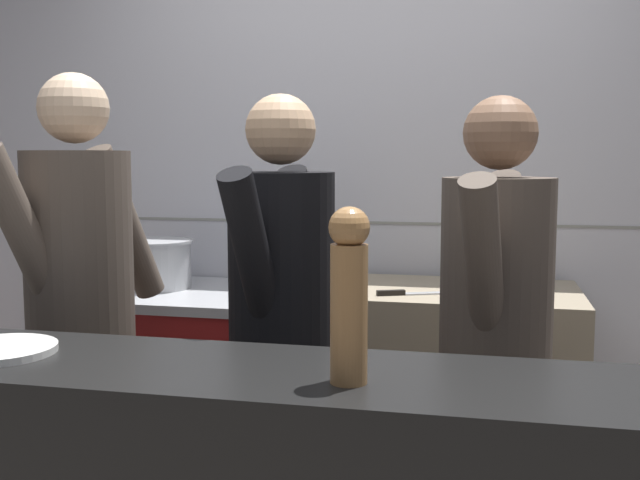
{
  "coord_description": "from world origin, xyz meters",
  "views": [
    {
      "loc": [
        0.56,
        -1.89,
        1.45
      ],
      "look_at": [
        -0.03,
        0.74,
        1.15
      ],
      "focal_mm": 42.0,
      "sensor_mm": 36.0,
      "label": 1
    }
  ],
  "objects_px": {
    "oven_range": "(220,389)",
    "pepper_mill": "(349,292)",
    "chefs_knife": "(411,293)",
    "chef_line": "(495,340)",
    "stock_pot": "(155,263)",
    "sauce_pot": "(295,267)",
    "chef_sous": "(282,328)",
    "chef_head_cook": "(81,306)"
  },
  "relations": [
    {
      "from": "oven_range",
      "to": "pepper_mill",
      "type": "xyz_separation_m",
      "value": [
        0.85,
        -1.5,
        0.73
      ]
    },
    {
      "from": "chefs_knife",
      "to": "pepper_mill",
      "type": "xyz_separation_m",
      "value": [
        0.0,
        -1.34,
        0.24
      ]
    },
    {
      "from": "chef_line",
      "to": "chefs_knife",
      "type": "bearing_deg",
      "value": 128.02
    },
    {
      "from": "stock_pot",
      "to": "chef_line",
      "type": "distance_m",
      "value": 1.67
    },
    {
      "from": "pepper_mill",
      "to": "chef_line",
      "type": "height_order",
      "value": "chef_line"
    },
    {
      "from": "sauce_pot",
      "to": "chef_line",
      "type": "xyz_separation_m",
      "value": [
        0.83,
        -0.83,
        -0.08
      ]
    },
    {
      "from": "pepper_mill",
      "to": "chef_sous",
      "type": "xyz_separation_m",
      "value": [
        -0.35,
        0.71,
        -0.26
      ]
    },
    {
      "from": "stock_pot",
      "to": "chef_sous",
      "type": "distance_m",
      "value": 1.15
    },
    {
      "from": "sauce_pot",
      "to": "stock_pot",
      "type": "bearing_deg",
      "value": -177.2
    },
    {
      "from": "oven_range",
      "to": "pepper_mill",
      "type": "relative_size",
      "value": 3.01
    },
    {
      "from": "chef_head_cook",
      "to": "chef_sous",
      "type": "relative_size",
      "value": 1.05
    },
    {
      "from": "chef_head_cook",
      "to": "chef_sous",
      "type": "xyz_separation_m",
      "value": [
        0.69,
        0.02,
        -0.04
      ]
    },
    {
      "from": "chefs_knife",
      "to": "chef_head_cook",
      "type": "height_order",
      "value": "chef_head_cook"
    },
    {
      "from": "chef_line",
      "to": "oven_range",
      "type": "bearing_deg",
      "value": 157.31
    },
    {
      "from": "chefs_knife",
      "to": "chef_head_cook",
      "type": "bearing_deg",
      "value": -147.74
    },
    {
      "from": "stock_pot",
      "to": "pepper_mill",
      "type": "relative_size",
      "value": 0.89
    },
    {
      "from": "sauce_pot",
      "to": "chef_sous",
      "type": "xyz_separation_m",
      "value": [
        0.17,
        -0.84,
        -0.07
      ]
    },
    {
      "from": "oven_range",
      "to": "chef_sous",
      "type": "bearing_deg",
      "value": -57.46
    },
    {
      "from": "stock_pot",
      "to": "pepper_mill",
      "type": "height_order",
      "value": "pepper_mill"
    },
    {
      "from": "chef_sous",
      "to": "sauce_pot",
      "type": "bearing_deg",
      "value": 109.94
    },
    {
      "from": "pepper_mill",
      "to": "chef_head_cook",
      "type": "relative_size",
      "value": 0.22
    },
    {
      "from": "chef_head_cook",
      "to": "chef_line",
      "type": "distance_m",
      "value": 1.34
    },
    {
      "from": "chef_head_cook",
      "to": "chef_sous",
      "type": "distance_m",
      "value": 0.69
    },
    {
      "from": "chef_sous",
      "to": "chef_line",
      "type": "xyz_separation_m",
      "value": [
        0.66,
        0.01,
        -0.01
      ]
    },
    {
      "from": "stock_pot",
      "to": "sauce_pot",
      "type": "distance_m",
      "value": 0.63
    },
    {
      "from": "pepper_mill",
      "to": "chef_head_cook",
      "type": "xyz_separation_m",
      "value": [
        -1.03,
        0.69,
        -0.21
      ]
    },
    {
      "from": "chef_sous",
      "to": "chef_head_cook",
      "type": "bearing_deg",
      "value": -169.84
    },
    {
      "from": "chefs_knife",
      "to": "chef_line",
      "type": "distance_m",
      "value": 0.69
    },
    {
      "from": "stock_pot",
      "to": "chef_head_cook",
      "type": "bearing_deg",
      "value": -81.78
    },
    {
      "from": "chef_sous",
      "to": "chefs_knife",
      "type": "bearing_deg",
      "value": 69.68
    },
    {
      "from": "chefs_knife",
      "to": "chef_head_cook",
      "type": "relative_size",
      "value": 0.19
    },
    {
      "from": "chefs_knife",
      "to": "chef_line",
      "type": "xyz_separation_m",
      "value": [
        0.31,
        -0.62,
        -0.02
      ]
    },
    {
      "from": "sauce_pot",
      "to": "chef_line",
      "type": "distance_m",
      "value": 1.17
    },
    {
      "from": "chef_head_cook",
      "to": "chef_line",
      "type": "height_order",
      "value": "chef_head_cook"
    },
    {
      "from": "oven_range",
      "to": "sauce_pot",
      "type": "relative_size",
      "value": 3.15
    },
    {
      "from": "sauce_pot",
      "to": "chef_sous",
      "type": "relative_size",
      "value": 0.22
    },
    {
      "from": "sauce_pot",
      "to": "chef_sous",
      "type": "distance_m",
      "value": 0.86
    },
    {
      "from": "sauce_pot",
      "to": "chef_head_cook",
      "type": "height_order",
      "value": "chef_head_cook"
    },
    {
      "from": "oven_range",
      "to": "chef_head_cook",
      "type": "distance_m",
      "value": 0.98
    },
    {
      "from": "oven_range",
      "to": "stock_pot",
      "type": "xyz_separation_m",
      "value": [
        -0.3,
        0.02,
        0.55
      ]
    },
    {
      "from": "chef_head_cook",
      "to": "pepper_mill",
      "type": "bearing_deg",
      "value": -14.98
    },
    {
      "from": "chef_head_cook",
      "to": "chefs_knife",
      "type": "bearing_deg",
      "value": 51.16
    }
  ]
}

